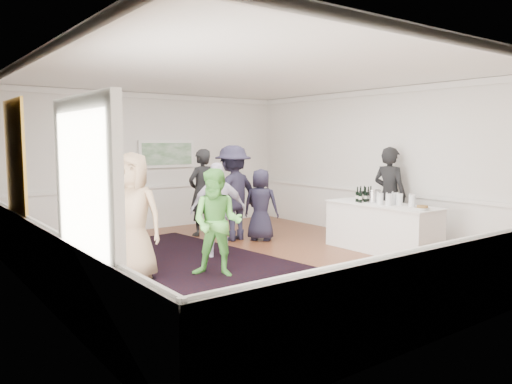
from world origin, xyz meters
TOP-DOWN VIEW (x-y plane):
  - floor at (0.00, 0.00)m, footprint 8.00×8.00m
  - ceiling at (0.00, 0.00)m, footprint 7.00×8.00m
  - wall_left at (-3.50, 0.00)m, footprint 0.02×8.00m
  - wall_right at (3.50, 0.00)m, footprint 0.02×8.00m
  - wall_back at (0.00, 4.00)m, footprint 7.00×0.02m
  - wall_front at (0.00, -4.00)m, footprint 7.00×0.02m
  - wainscoting at (0.00, 0.00)m, footprint 7.00×8.00m
  - mirror at (-3.45, 1.30)m, footprint 0.05×1.25m
  - doorway at (-3.45, -1.90)m, footprint 0.10×1.78m
  - landscape_painting at (0.40, 3.95)m, footprint 1.44×0.06m
  - area_rug at (-1.26, 0.80)m, footprint 3.71×4.63m
  - serving_table at (2.45, -0.88)m, footprint 0.85×2.24m
  - bartender at (3.20, -0.45)m, footprint 0.54×0.76m
  - guest_tan at (-2.13, 0.06)m, footprint 1.09×1.11m
  - guest_green at (-0.99, -0.49)m, footprint 1.02×1.03m
  - guest_lilac at (-0.28, 0.59)m, footprint 1.09×0.76m
  - guest_dark_a at (0.80, 1.70)m, footprint 1.39×0.93m
  - guest_dark_b at (0.54, 2.57)m, footprint 0.78×0.59m
  - guest_navy at (1.24, 1.33)m, footprint 0.84×0.88m
  - wine_bottles at (2.47, -0.40)m, footprint 0.47×0.26m
  - juice_pitchers at (2.46, -1.15)m, footprint 0.38×0.64m
  - ice_bucket at (2.47, -0.65)m, footprint 0.26×0.26m
  - nut_bowl at (2.35, -1.82)m, footprint 0.23×0.23m

SIDE VIEW (x-z plane):
  - floor at x=0.00m, z-range 0.00..0.00m
  - area_rug at x=-1.26m, z-range 0.00..0.02m
  - serving_table at x=2.45m, z-range 0.00..0.91m
  - wainscoting at x=0.00m, z-range 0.00..1.00m
  - guest_navy at x=1.24m, z-range 0.00..1.51m
  - guest_green at x=-0.99m, z-range 0.00..1.68m
  - guest_lilac at x=-0.28m, z-range 0.00..1.71m
  - nut_bowl at x=2.35m, z-range 0.91..0.98m
  - guest_dark_b at x=0.54m, z-range 0.00..1.92m
  - guest_tan at x=-2.13m, z-range 0.00..1.94m
  - bartender at x=3.20m, z-range 0.00..1.97m
  - guest_dark_a at x=0.80m, z-range 0.00..2.00m
  - ice_bucket at x=2.47m, z-range 0.90..1.15m
  - juice_pitchers at x=2.46m, z-range 0.91..1.15m
  - wine_bottles at x=2.47m, z-range 0.91..1.22m
  - doorway at x=-3.45m, z-range 0.14..2.70m
  - wall_left at x=-3.50m, z-range 0.00..3.20m
  - wall_right at x=3.50m, z-range 0.00..3.20m
  - wall_back at x=0.00m, z-range 0.00..3.20m
  - wall_front at x=0.00m, z-range 0.00..3.20m
  - landscape_painting at x=0.40m, z-range 1.45..2.11m
  - mirror at x=-3.45m, z-range 0.88..2.73m
  - ceiling at x=0.00m, z-range 3.19..3.21m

